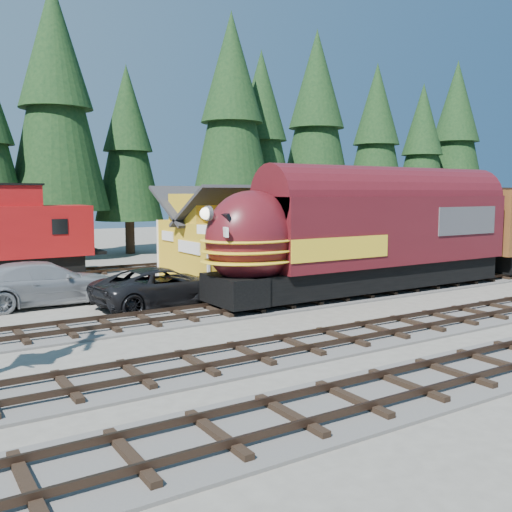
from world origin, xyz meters
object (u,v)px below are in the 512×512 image
pickup_truck_a (163,287)px  caboose (2,236)px  depot (277,227)px  locomotive (359,239)px  pickup_truck_b (44,283)px

pickup_truck_a → caboose: bearing=15.1°
depot → locomotive: bearing=-87.8°
pickup_truck_b → caboose: bearing=1.2°
depot → locomotive: 6.51m
depot → pickup_truck_b: (-12.98, -0.86, -2.00)m
depot → locomotive: (0.25, -6.50, -0.25)m
depot → pickup_truck_b: 13.16m
caboose → pickup_truck_a: size_ratio=1.57×
caboose → pickup_truck_b: size_ratio=1.44×
caboose → locomotive: bearing=-45.8°
pickup_truck_a → depot: bearing=-73.6°
caboose → pickup_truck_b: 8.51m
locomotive → pickup_truck_b: 14.49m
caboose → pickup_truck_b: (0.39, -8.36, -1.52)m
pickup_truck_b → locomotive: bearing=-114.6°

